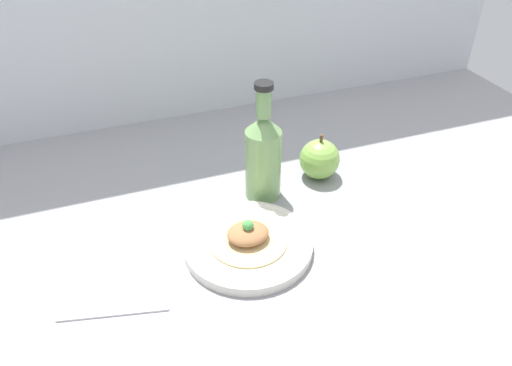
{
  "coord_description": "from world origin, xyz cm",
  "views": [
    {
      "loc": [
        -24.41,
        -66.18,
        63.18
      ],
      "look_at": [
        1.32,
        4.69,
        8.84
      ],
      "focal_mm": 35.0,
      "sensor_mm": 36.0,
      "label": 1
    }
  ],
  "objects": [
    {
      "name": "plated_food",
      "position": [
        -2.84,
        -2.59,
        3.14
      ],
      "size": [
        14.38,
        14.38,
        4.67
      ],
      "color": "#D6BC7F",
      "rests_on": "plate"
    },
    {
      "name": "apple",
      "position": [
        19.36,
        14.1,
        4.38
      ],
      "size": [
        8.75,
        8.75,
        10.42
      ],
      "color": "#84B74C",
      "rests_on": "ground_plane"
    },
    {
      "name": "ground_plane",
      "position": [
        0.0,
        0.0,
        -2.0
      ],
      "size": [
        180.0,
        110.0,
        4.0
      ],
      "primitive_type": "cube",
      "color": "gray"
    },
    {
      "name": "plate",
      "position": [
        -2.84,
        -2.59,
        1.22
      ],
      "size": [
        23.54,
        23.54,
        2.29
      ],
      "color": "silver",
      "rests_on": "ground_plane"
    },
    {
      "name": "cider_bottle",
      "position": [
        5.49,
        11.96,
        9.98
      ],
      "size": [
        7.28,
        7.28,
        25.26
      ],
      "color": "#729E5B",
      "rests_on": "ground_plane"
    },
    {
      "name": "napkin",
      "position": [
        -26.42,
        -2.53,
        0.4
      ],
      "size": [
        20.52,
        18.85,
        0.8
      ],
      "color": "white",
      "rests_on": "ground_plane"
    }
  ]
}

